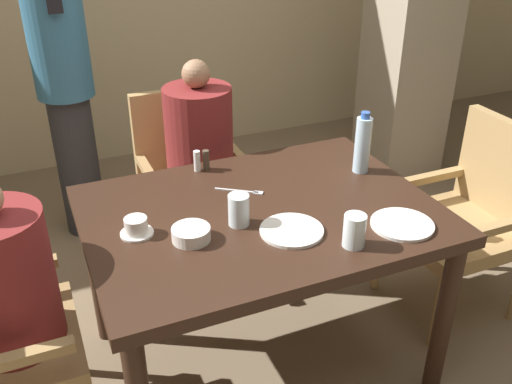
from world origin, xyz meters
The scene contains 17 objects.
ground_plane centered at (0.00, 0.00, 0.00)m, with size 16.00×16.00×0.00m, color #7A664C.
dining_table centered at (0.00, 0.00, 0.65)m, with size 1.28×0.94×0.75m.
diner_in_left_chair centered at (-0.90, 0.00, 0.54)m, with size 0.32×0.32×1.05m.
chair_far_side centered at (0.00, 0.87, 0.49)m, with size 0.52×0.52×0.90m.
diner_in_far_chair centered at (0.00, 0.73, 0.58)m, with size 0.32×0.32×1.12m.
chair_right_side centered at (1.04, 0.00, 0.49)m, with size 0.52×0.52×0.90m.
standing_host centered at (-0.52, 1.38, 0.94)m, with size 0.30×0.33×1.74m.
plate_main_left centered at (0.41, -0.30, 0.75)m, with size 0.22×0.22×0.01m.
plate_main_right centered at (0.04, -0.18, 0.75)m, with size 0.22×0.22×0.01m.
teacup_with_saucer centered at (-0.46, 0.01, 0.77)m, with size 0.12×0.12×0.06m.
bowl_small centered at (-0.30, -0.09, 0.77)m, with size 0.13×0.13×0.05m.
water_bottle centered at (0.51, 0.13, 0.87)m, with size 0.07×0.07×0.26m.
glass_tall_near centered at (-0.11, -0.06, 0.80)m, with size 0.08×0.08×0.12m.
glass_tall_mid centered at (0.19, -0.34, 0.80)m, with size 0.08×0.08×0.12m.
salt_shaker centered at (-0.12, 0.40, 0.79)m, with size 0.03×0.03×0.09m.
pepper_shaker centered at (-0.08, 0.40, 0.79)m, with size 0.03×0.03×0.09m.
fork_beside_plate centered at (-0.01, 0.15, 0.75)m, with size 0.17×0.12×0.00m.
Camera 1 is at (-0.74, -1.66, 1.81)m, focal length 40.00 mm.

